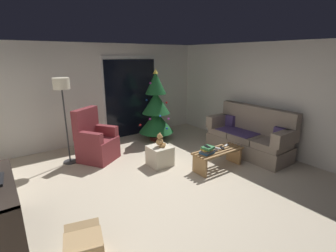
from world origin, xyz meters
The scene contains 19 objects.
ground_plane centered at (0.00, 0.00, 0.00)m, with size 7.00×7.00×0.00m, color beige.
wall_back centered at (0.00, 3.06, 1.25)m, with size 5.72×0.12×2.50m, color silver.
wall_right centered at (2.86, 0.00, 1.25)m, with size 0.12×6.00×2.50m, color silver.
patio_door_frame centered at (0.78, 2.99, 1.10)m, with size 1.60×0.02×2.20m, color silver.
patio_door_glass centered at (0.78, 2.97, 1.05)m, with size 1.50×0.02×2.10m, color black.
couch centered at (2.32, 0.15, 0.40)m, with size 0.80×1.95×1.08m.
coffee_table centered at (1.14, 0.01, 0.26)m, with size 1.10×0.40×0.39m.
remote_black centered at (1.27, 0.02, 0.40)m, with size 0.04×0.16×0.02m, color black.
remote_silver centered at (1.17, 0.07, 0.40)m, with size 0.04×0.16×0.02m, color #ADADB2.
remote_graphite centered at (1.03, 0.03, 0.40)m, with size 0.04×0.16×0.02m, color #333338.
remote_white centered at (1.45, 0.08, 0.40)m, with size 0.04×0.16×0.02m, color silver.
book_stack centered at (0.82, 0.00, 0.46)m, with size 0.25×0.24×0.15m.
cell_phone centered at (0.81, 0.00, 0.54)m, with size 0.07×0.14×0.01m, color black.
christmas_tree centered at (1.10, 2.21, 0.84)m, with size 0.92×0.92×1.88m.
armchair centered at (-0.69, 1.85, 0.40)m, with size 0.95×0.95×1.13m.
floor_lamp centered at (-1.21, 2.04, 1.51)m, with size 0.32×0.32×1.78m.
ottoman centered at (0.27, 0.81, 0.20)m, with size 0.44×0.44×0.41m, color beige.
teddy_bear_honey centered at (0.28, 0.81, 0.53)m, with size 0.22×0.21×0.29m.
cardboard_box_open_near_shelf centered at (-1.80, -0.77, 0.15)m, with size 0.50×0.59×0.34m.
Camera 1 is at (-2.36, -3.14, 2.21)m, focal length 26.46 mm.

